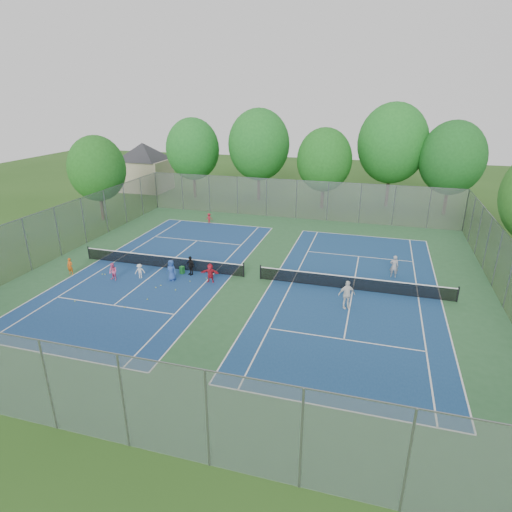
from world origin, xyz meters
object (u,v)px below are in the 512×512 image
(net_left, at_px, (162,262))
(ball_crate, at_px, (189,262))
(ball_hopper, at_px, (182,270))
(instructor, at_px, (394,266))
(net_right, at_px, (353,284))

(net_left, xyz_separation_m, ball_crate, (1.62, 1.17, -0.32))
(ball_crate, height_order, ball_hopper, ball_hopper)
(ball_crate, distance_m, instructor, 15.08)
(ball_crate, relative_size, instructor, 0.20)
(net_left, height_order, ball_hopper, net_left)
(net_right, relative_size, ball_crate, 39.86)
(ball_crate, distance_m, ball_hopper, 1.86)
(net_right, bearing_deg, ball_hopper, -176.87)
(net_left, relative_size, ball_hopper, 22.98)
(ball_hopper, bearing_deg, net_right, 3.13)
(net_left, height_order, instructor, instructor)
(net_right, distance_m, ball_crate, 12.44)
(net_left, bearing_deg, ball_hopper, -19.02)
(ball_crate, bearing_deg, net_right, -5.38)
(ball_hopper, bearing_deg, ball_crate, 99.35)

